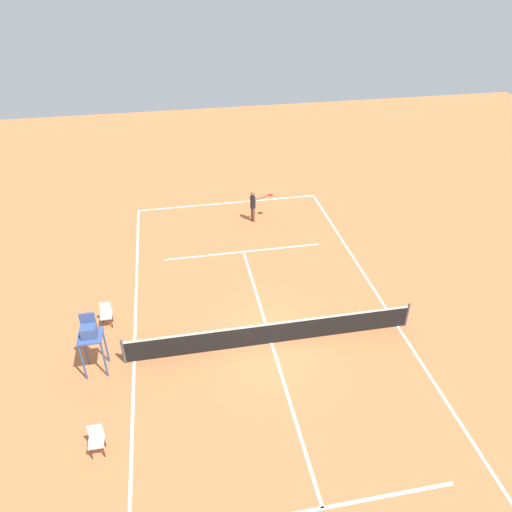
% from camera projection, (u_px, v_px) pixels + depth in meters
% --- Properties ---
extents(ground_plane, '(60.00, 60.00, 0.00)m').
position_uv_depth(ground_plane, '(272.00, 343.00, 18.03)').
color(ground_plane, '#C66B3D').
extents(court_lines, '(10.16, 23.26, 0.01)m').
position_uv_depth(court_lines, '(272.00, 343.00, 18.02)').
color(court_lines, white).
rests_on(court_lines, ground).
extents(tennis_net, '(10.76, 0.10, 1.07)m').
position_uv_depth(tennis_net, '(272.00, 333.00, 17.75)').
color(tennis_net, '#4C4C51').
rests_on(tennis_net, ground).
extents(player_serving, '(1.31, 0.60, 1.70)m').
position_uv_depth(player_serving, '(254.00, 204.00, 25.23)').
color(player_serving, brown).
rests_on(player_serving, ground).
extents(tennis_ball, '(0.07, 0.07, 0.07)m').
position_uv_depth(tennis_ball, '(282.00, 224.00, 25.41)').
color(tennis_ball, '#CCE033').
rests_on(tennis_ball, ground).
extents(umpire_chair, '(0.80, 0.80, 2.41)m').
position_uv_depth(umpire_chair, '(90.00, 335.00, 16.03)').
color(umpire_chair, '#38518C').
rests_on(umpire_chair, ground).
extents(courtside_chair_near, '(0.44, 0.46, 0.95)m').
position_uv_depth(courtside_chair_near, '(96.00, 439.00, 13.97)').
color(courtside_chair_near, '#262626').
rests_on(courtside_chair_near, ground).
extents(courtside_chair_mid, '(0.44, 0.46, 0.95)m').
position_uv_depth(courtside_chair_mid, '(106.00, 313.00, 18.62)').
color(courtside_chair_mid, '#262626').
rests_on(courtside_chair_mid, ground).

